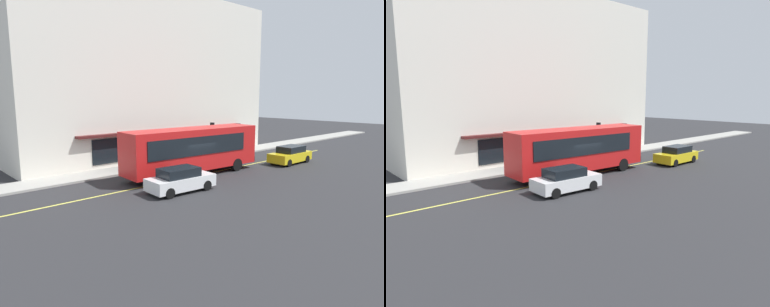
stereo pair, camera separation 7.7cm
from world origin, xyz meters
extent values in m
plane|color=#28282B|center=(0.00, 0.00, 0.00)|extent=(120.00, 120.00, 0.00)
cube|color=#9E9B93|center=(0.00, 5.06, 0.07)|extent=(80.00, 2.59, 0.15)
cube|color=#D8D14C|center=(0.00, 0.00, 0.00)|extent=(36.00, 0.16, 0.01)
cube|color=silver|center=(2.88, 11.15, 7.56)|extent=(26.02, 9.59, 15.12)
cube|color=#4C1919|center=(2.88, 6.10, 2.80)|extent=(18.22, 0.70, 0.20)
cube|color=black|center=(2.88, 6.32, 1.50)|extent=(15.61, 0.08, 2.00)
cube|color=red|center=(0.23, 0.45, 2.00)|extent=(11.12, 3.10, 3.00)
cube|color=black|center=(5.67, 0.15, 2.36)|extent=(0.24, 2.10, 1.80)
cube|color=black|center=(0.00, 1.73, 2.36)|extent=(8.79, 0.55, 1.32)
cube|color=black|center=(-0.14, -0.80, 2.36)|extent=(8.79, 0.55, 1.32)
cube|color=#0CF259|center=(5.74, 0.14, 3.25)|extent=(0.19, 1.90, 0.36)
cube|color=#2D2D33|center=(5.77, 0.14, 0.75)|extent=(0.29, 2.41, 0.40)
cylinder|color=black|center=(3.81, 1.38, 0.50)|extent=(1.02, 0.35, 1.00)
cylinder|color=black|center=(3.68, -0.87, 0.50)|extent=(1.02, 0.35, 1.00)
cylinder|color=black|center=(-3.22, 1.77, 0.50)|extent=(1.02, 0.35, 1.00)
cylinder|color=black|center=(-3.34, -0.48, 0.50)|extent=(1.02, 0.35, 1.00)
cylinder|color=#2D2D33|center=(6.51, 4.44, 1.75)|extent=(0.12, 0.12, 3.20)
cube|color=black|center=(6.51, 4.64, 2.90)|extent=(0.30, 0.30, 0.90)
sphere|color=red|center=(6.51, 4.81, 3.17)|extent=(0.18, 0.18, 0.18)
sphere|color=orange|center=(6.51, 4.81, 2.90)|extent=(0.18, 0.18, 0.18)
sphere|color=green|center=(6.51, 4.81, 2.63)|extent=(0.18, 0.18, 0.18)
cube|color=white|center=(-3.41, -2.46, 0.60)|extent=(4.39, 2.04, 0.75)
cube|color=black|center=(-3.56, -2.46, 1.25)|extent=(2.49, 1.64, 0.55)
cylinder|color=black|center=(-1.95, -1.73, 0.32)|extent=(0.65, 0.26, 0.64)
cylinder|color=black|center=(-2.04, -3.36, 0.32)|extent=(0.65, 0.26, 0.64)
cylinder|color=black|center=(-4.78, -1.57, 0.32)|extent=(0.65, 0.26, 0.64)
cylinder|color=black|center=(-4.87, -3.20, 0.32)|extent=(0.65, 0.26, 0.64)
cube|color=yellow|center=(9.52, -1.97, 0.60)|extent=(4.30, 1.80, 0.75)
cube|color=black|center=(9.67, -1.97, 1.25)|extent=(2.41, 1.51, 0.55)
cylinder|color=black|center=(8.11, -2.79, 0.32)|extent=(0.64, 0.22, 0.64)
cylinder|color=black|center=(8.10, -1.15, 0.32)|extent=(0.64, 0.22, 0.64)
cylinder|color=black|center=(10.94, -2.79, 0.32)|extent=(0.64, 0.22, 0.64)
cylinder|color=black|center=(10.94, -1.15, 0.32)|extent=(0.64, 0.22, 0.64)
cylinder|color=black|center=(3.77, 4.69, 0.56)|extent=(0.18, 0.18, 0.82)
cylinder|color=#26723F|center=(3.77, 4.69, 1.30)|extent=(0.34, 0.34, 0.65)
sphere|color=tan|center=(3.77, 4.69, 1.74)|extent=(0.23, 0.23, 0.23)
cylinder|color=black|center=(4.10, 5.83, 0.55)|extent=(0.18, 0.18, 0.80)
cylinder|color=#594C47|center=(4.10, 5.83, 1.27)|extent=(0.34, 0.34, 0.64)
sphere|color=tan|center=(4.10, 5.83, 1.70)|extent=(0.22, 0.22, 0.22)
camera|label=1|loc=(-16.78, -18.34, 5.90)|focal=32.32mm
camera|label=2|loc=(-16.73, -18.39, 5.90)|focal=32.32mm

